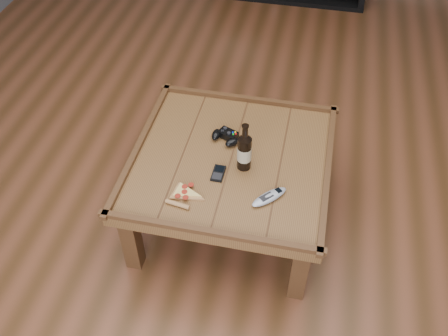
% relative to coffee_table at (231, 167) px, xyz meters
% --- Properties ---
extents(ground, '(6.00, 6.00, 0.00)m').
position_rel_coffee_table_xyz_m(ground, '(0.00, 0.00, -0.39)').
color(ground, '#482A14').
rests_on(ground, ground).
extents(coffee_table, '(1.03, 1.03, 0.48)m').
position_rel_coffee_table_xyz_m(coffee_table, '(0.00, 0.00, 0.00)').
color(coffee_table, '#573519').
rests_on(coffee_table, ground).
extents(beer_bottle, '(0.07, 0.07, 0.27)m').
position_rel_coffee_table_xyz_m(beer_bottle, '(0.07, -0.04, 0.17)').
color(beer_bottle, black).
rests_on(beer_bottle, coffee_table).
extents(game_controller, '(0.16, 0.15, 0.05)m').
position_rel_coffee_table_xyz_m(game_controller, '(-0.06, 0.13, 0.08)').
color(game_controller, black).
rests_on(game_controller, coffee_table).
extents(pizza_slice, '(0.16, 0.23, 0.02)m').
position_rel_coffee_table_xyz_m(pizza_slice, '(-0.17, -0.29, 0.07)').
color(pizza_slice, '#B1854D').
rests_on(pizza_slice, coffee_table).
extents(smartphone, '(0.06, 0.11, 0.01)m').
position_rel_coffee_table_xyz_m(smartphone, '(-0.04, -0.12, 0.07)').
color(smartphone, black).
rests_on(smartphone, coffee_table).
extents(remote_control, '(0.18, 0.18, 0.03)m').
position_rel_coffee_table_xyz_m(remote_control, '(0.23, -0.23, 0.07)').
color(remote_control, '#9A9FA7').
rests_on(remote_control, coffee_table).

